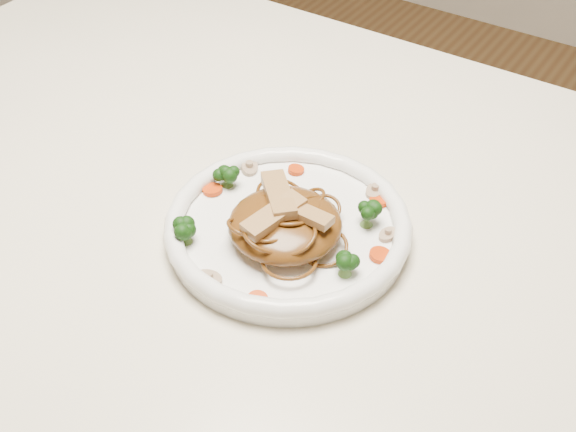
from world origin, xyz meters
The scene contains 19 objects.
table centered at (0.00, 0.00, 0.65)m, with size 1.20×0.80×0.75m.
plate centered at (0.09, -0.06, 0.76)m, with size 0.26×0.26×0.02m, color white.
noodle_mound centered at (0.10, -0.08, 0.78)m, with size 0.12×0.12×0.04m, color brown.
chicken_a centered at (0.12, -0.07, 0.80)m, with size 0.06×0.02×0.01m, color tan.
chicken_b centered at (0.08, -0.06, 0.81)m, with size 0.08×0.02×0.01m, color tan.
chicken_c centered at (0.10, -0.09, 0.81)m, with size 0.07×0.02×0.01m, color tan.
broccoli_0 centered at (0.16, -0.01, 0.78)m, with size 0.03×0.03×0.03m, color #123C0C, non-canonical shape.
broccoli_1 centered at (0.00, -0.04, 0.78)m, with size 0.02×0.02×0.03m, color #123C0C, non-canonical shape.
broccoli_2 centered at (0.02, -0.14, 0.78)m, with size 0.02×0.02×0.03m, color #123C0C, non-canonical shape.
broccoli_3 centered at (0.18, -0.09, 0.78)m, with size 0.03×0.03×0.03m, color #123C0C, non-canonical shape.
carrot_0 centered at (0.15, 0.03, 0.77)m, with size 0.02×0.02×0.01m, color red.
carrot_1 centered at (-0.01, -0.06, 0.77)m, with size 0.02×0.02×0.01m, color red.
carrot_2 centered at (0.20, -0.05, 0.77)m, with size 0.02×0.02×0.01m, color red.
carrot_3 centered at (0.05, 0.02, 0.77)m, with size 0.02×0.02×0.01m, color red.
carrot_4 centered at (0.13, -0.17, 0.77)m, with size 0.02×0.02×0.01m, color red.
mushroom_0 centered at (0.07, -0.17, 0.77)m, with size 0.03×0.03×0.01m, color tan.
mushroom_1 centered at (0.19, -0.02, 0.77)m, with size 0.02×0.02×0.01m, color tan.
mushroom_2 centered at (0.00, 0.00, 0.77)m, with size 0.03×0.03×0.01m, color tan.
mushroom_3 centered at (0.14, 0.04, 0.77)m, with size 0.03×0.03×0.01m, color tan.
Camera 1 is at (0.42, -0.55, 1.30)m, focal length 46.78 mm.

